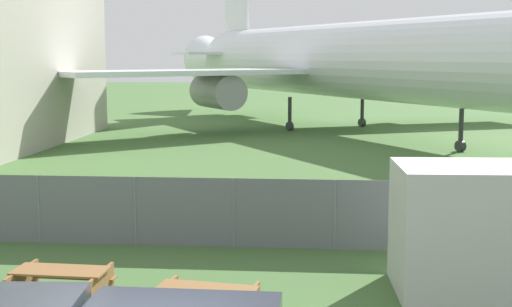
# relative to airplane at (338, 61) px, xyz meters

# --- Properties ---
(perimeter_fence) EXTENTS (56.07, 0.07, 1.78)m
(perimeter_fence) POSITION_rel_airplane_xyz_m (-3.40, -28.90, -3.59)
(perimeter_fence) COLOR slate
(perimeter_fence) RESTS_ON ground
(airplane) EXTENTS (32.52, 40.47, 13.96)m
(airplane) POSITION_rel_airplane_xyz_m (0.00, 0.00, 0.00)
(airplane) COLOR white
(airplane) RESTS_ON ground
(portable_cabin) EXTENTS (4.16, 2.47, 2.64)m
(portable_cabin) POSITION_rel_airplane_xyz_m (2.35, -31.90, -3.16)
(portable_cabin) COLOR silver
(portable_cabin) RESTS_ON ground
(picnic_bench_near_cabin) EXTENTS (1.97, 1.65, 0.76)m
(picnic_bench_near_cabin) POSITION_rel_airplane_xyz_m (-3.25, -34.43, -4.00)
(picnic_bench_near_cabin) COLOR brown
(picnic_bench_near_cabin) RESTS_ON ground
(picnic_bench_open_grass) EXTENTS (1.86, 1.49, 0.76)m
(picnic_bench_open_grass) POSITION_rel_airplane_xyz_m (-6.22, -33.54, -4.00)
(picnic_bench_open_grass) COLOR brown
(picnic_bench_open_grass) RESTS_ON ground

